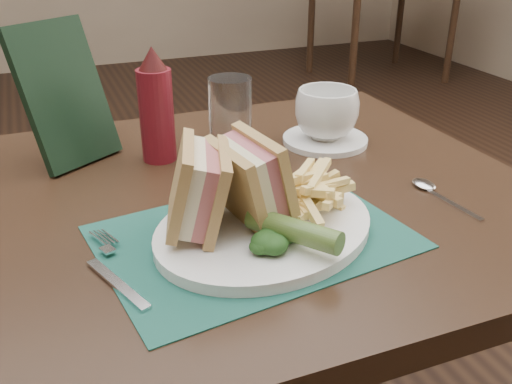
{
  "coord_description": "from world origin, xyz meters",
  "views": [
    {
      "loc": [
        -0.24,
        -1.21,
        1.12
      ],
      "look_at": [
        0.0,
        -0.61,
        0.8
      ],
      "focal_mm": 40.0,
      "sensor_mm": 36.0,
      "label": 1
    }
  ],
  "objects_px": {
    "placemat": "(253,237)",
    "drinking_glass": "(231,117)",
    "sandwich_half_a": "(181,188)",
    "ketchup_bottle": "(156,105)",
    "plate": "(265,228)",
    "sandwich_half_b": "(237,183)",
    "check_presenter": "(64,94)",
    "table_main": "(234,381)",
    "table_bg_right": "(380,26)",
    "saucer": "(325,140)",
    "coffee_cup": "(327,114)"
  },
  "relations": [
    {
      "from": "sandwich_half_a",
      "to": "saucer",
      "type": "distance_m",
      "value": 0.4
    },
    {
      "from": "plate",
      "to": "coffee_cup",
      "type": "bearing_deg",
      "value": 26.69
    },
    {
      "from": "table_main",
      "to": "saucer",
      "type": "height_order",
      "value": "saucer"
    },
    {
      "from": "table_bg_right",
      "to": "plate",
      "type": "relative_size",
      "value": 3.0
    },
    {
      "from": "plate",
      "to": "drinking_glass",
      "type": "bearing_deg",
      "value": 56.93
    },
    {
      "from": "plate",
      "to": "drinking_glass",
      "type": "distance_m",
      "value": 0.28
    },
    {
      "from": "sandwich_half_b",
      "to": "ketchup_bottle",
      "type": "bearing_deg",
      "value": 88.96
    },
    {
      "from": "sandwich_half_b",
      "to": "check_presenter",
      "type": "height_order",
      "value": "check_presenter"
    },
    {
      "from": "ketchup_bottle",
      "to": "table_bg_right",
      "type": "bearing_deg",
      "value": 50.95
    },
    {
      "from": "table_main",
      "to": "placemat",
      "type": "relative_size",
      "value": 2.41
    },
    {
      "from": "plate",
      "to": "placemat",
      "type": "bearing_deg",
      "value": 159.79
    },
    {
      "from": "table_bg_right",
      "to": "table_main",
      "type": "bearing_deg",
      "value": -126.63
    },
    {
      "from": "placemat",
      "to": "plate",
      "type": "distance_m",
      "value": 0.02
    },
    {
      "from": "table_bg_right",
      "to": "coffee_cup",
      "type": "xyz_separation_m",
      "value": [
        -1.91,
        -2.75,
        0.43
      ]
    },
    {
      "from": "table_bg_right",
      "to": "sandwich_half_a",
      "type": "distance_m",
      "value": 3.75
    },
    {
      "from": "placemat",
      "to": "plate",
      "type": "height_order",
      "value": "plate"
    },
    {
      "from": "placemat",
      "to": "sandwich_half_b",
      "type": "height_order",
      "value": "sandwich_half_b"
    },
    {
      "from": "ketchup_bottle",
      "to": "check_presenter",
      "type": "distance_m",
      "value": 0.14
    },
    {
      "from": "table_main",
      "to": "drinking_glass",
      "type": "distance_m",
      "value": 0.46
    },
    {
      "from": "coffee_cup",
      "to": "placemat",
      "type": "bearing_deg",
      "value": -132.66
    },
    {
      "from": "placemat",
      "to": "sandwich_half_b",
      "type": "bearing_deg",
      "value": 139.05
    },
    {
      "from": "plate",
      "to": "ketchup_bottle",
      "type": "height_order",
      "value": "ketchup_bottle"
    },
    {
      "from": "coffee_cup",
      "to": "table_bg_right",
      "type": "bearing_deg",
      "value": 55.18
    },
    {
      "from": "plate",
      "to": "coffee_cup",
      "type": "height_order",
      "value": "coffee_cup"
    },
    {
      "from": "table_main",
      "to": "placemat",
      "type": "bearing_deg",
      "value": -96.43
    },
    {
      "from": "ketchup_bottle",
      "to": "drinking_glass",
      "type": "bearing_deg",
      "value": -9.38
    },
    {
      "from": "sandwich_half_a",
      "to": "ketchup_bottle",
      "type": "height_order",
      "value": "ketchup_bottle"
    },
    {
      "from": "placemat",
      "to": "coffee_cup",
      "type": "height_order",
      "value": "coffee_cup"
    },
    {
      "from": "placemat",
      "to": "drinking_glass",
      "type": "height_order",
      "value": "drinking_glass"
    },
    {
      "from": "sandwich_half_b",
      "to": "table_main",
      "type": "bearing_deg",
      "value": 67.21
    },
    {
      "from": "saucer",
      "to": "check_presenter",
      "type": "bearing_deg",
      "value": 168.38
    },
    {
      "from": "table_main",
      "to": "plate",
      "type": "height_order",
      "value": "plate"
    },
    {
      "from": "table_main",
      "to": "drinking_glass",
      "type": "relative_size",
      "value": 6.92
    },
    {
      "from": "plate",
      "to": "sandwich_half_b",
      "type": "bearing_deg",
      "value": 134.84
    },
    {
      "from": "sandwich_half_b",
      "to": "ketchup_bottle",
      "type": "distance_m",
      "value": 0.28
    },
    {
      "from": "sandwich_half_b",
      "to": "coffee_cup",
      "type": "bearing_deg",
      "value": 35.54
    },
    {
      "from": "plate",
      "to": "ketchup_bottle",
      "type": "relative_size",
      "value": 1.61
    },
    {
      "from": "table_main",
      "to": "ketchup_bottle",
      "type": "bearing_deg",
      "value": 113.16
    },
    {
      "from": "table_bg_right",
      "to": "drinking_glass",
      "type": "xyz_separation_m",
      "value": [
        -2.08,
        -2.73,
        0.44
      ]
    },
    {
      "from": "sandwich_half_a",
      "to": "sandwich_half_b",
      "type": "relative_size",
      "value": 1.0
    },
    {
      "from": "table_main",
      "to": "table_bg_right",
      "type": "distance_m",
      "value": 3.57
    },
    {
      "from": "drinking_glass",
      "to": "placemat",
      "type": "bearing_deg",
      "value": -103.69
    },
    {
      "from": "coffee_cup",
      "to": "check_presenter",
      "type": "relative_size",
      "value": 0.48
    },
    {
      "from": "sandwich_half_b",
      "to": "drinking_glass",
      "type": "height_order",
      "value": "same"
    },
    {
      "from": "sandwich_half_b",
      "to": "coffee_cup",
      "type": "relative_size",
      "value": 1.02
    },
    {
      "from": "sandwich_half_b",
      "to": "coffee_cup",
      "type": "height_order",
      "value": "sandwich_half_b"
    },
    {
      "from": "table_bg_right",
      "to": "coffee_cup",
      "type": "relative_size",
      "value": 8.14
    },
    {
      "from": "placemat",
      "to": "ketchup_bottle",
      "type": "height_order",
      "value": "ketchup_bottle"
    },
    {
      "from": "ketchup_bottle",
      "to": "check_presenter",
      "type": "bearing_deg",
      "value": 158.65
    },
    {
      "from": "table_bg_right",
      "to": "ketchup_bottle",
      "type": "bearing_deg",
      "value": -129.05
    }
  ]
}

